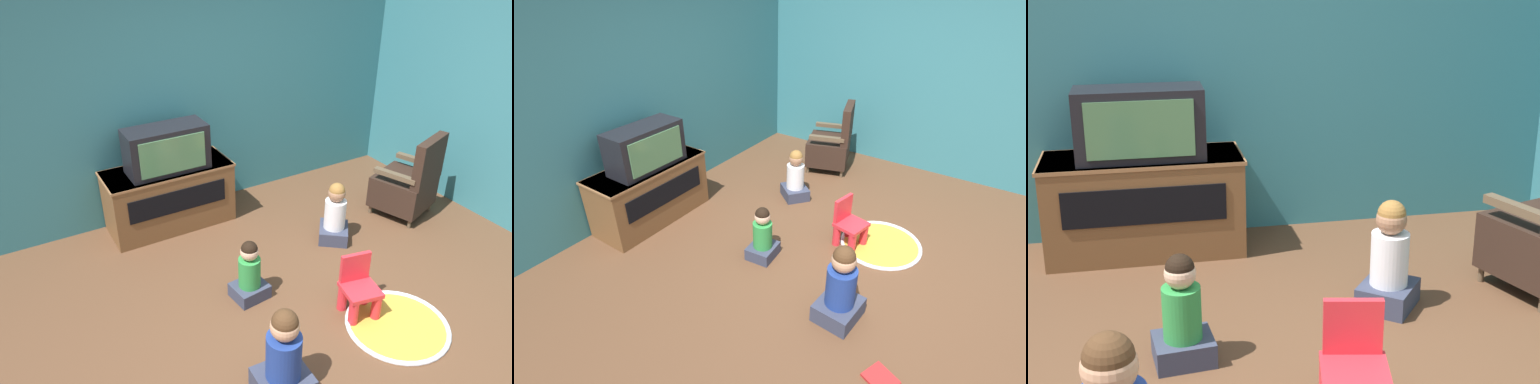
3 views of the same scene
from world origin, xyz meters
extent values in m
plane|color=brown|center=(0.00, 0.00, 0.00)|extent=(30.00, 30.00, 0.00)
cube|color=teal|center=(-0.23, 2.44, 1.28)|extent=(5.53, 0.12, 2.56)
cube|color=teal|center=(2.47, -0.25, 1.28)|extent=(0.12, 5.50, 2.56)
cube|color=brown|center=(-0.55, 2.10, 0.33)|extent=(1.26, 0.53, 0.65)
cube|color=#90603A|center=(-0.55, 2.10, 0.64)|extent=(1.28, 0.54, 0.02)
cube|color=black|center=(-0.55, 1.83, 0.41)|extent=(1.01, 0.01, 0.24)
cube|color=black|center=(-0.55, 2.05, 0.88)|extent=(0.80, 0.34, 0.45)
cube|color=#47754C|center=(-0.55, 1.87, 0.88)|extent=(0.65, 0.02, 0.35)
cylinder|color=brown|center=(1.87, 1.36, 0.05)|extent=(0.04, 0.04, 0.10)
cylinder|color=brown|center=(1.41, 1.20, 0.05)|extent=(0.04, 0.04, 0.10)
cylinder|color=brown|center=(2.01, 0.92, 0.05)|extent=(0.04, 0.04, 0.10)
cylinder|color=brown|center=(1.56, 0.77, 0.05)|extent=(0.04, 0.04, 0.10)
cube|color=black|center=(1.71, 1.06, 0.27)|extent=(0.71, 0.69, 0.34)
cube|color=black|center=(1.79, 0.84, 0.68)|extent=(0.54, 0.26, 0.49)
cube|color=brown|center=(1.95, 1.14, 0.54)|extent=(0.21, 0.46, 0.05)
cube|color=brown|center=(1.48, 0.98, 0.54)|extent=(0.21, 0.46, 0.05)
cylinder|color=red|center=(0.13, -0.03, 0.13)|extent=(0.08, 0.08, 0.26)
cylinder|color=red|center=(0.33, -0.07, 0.13)|extent=(0.08, 0.08, 0.26)
cylinder|color=red|center=(0.17, 0.15, 0.13)|extent=(0.08, 0.08, 0.26)
cylinder|color=red|center=(0.37, 0.11, 0.13)|extent=(0.08, 0.08, 0.26)
cube|color=red|center=(0.25, 0.04, 0.24)|extent=(0.33, 0.32, 0.04)
cube|color=red|center=(0.28, 0.16, 0.38)|extent=(0.26, 0.09, 0.25)
cylinder|color=gold|center=(0.42, -0.23, 0.01)|extent=(0.82, 0.82, 0.01)
torus|color=silver|center=(0.42, -0.23, 0.01)|extent=(0.82, 0.82, 0.04)
cube|color=#33384C|center=(-0.70, -0.30, 0.08)|extent=(0.38, 0.34, 0.16)
cylinder|color=navy|center=(-0.70, -0.30, 0.33)|extent=(0.24, 0.24, 0.34)
sphere|color=tan|center=(-0.70, -0.30, 0.59)|extent=(0.19, 0.19, 0.19)
sphere|color=#472D19|center=(-0.70, -0.30, 0.62)|extent=(0.18, 0.18, 0.18)
cube|color=#33384C|center=(0.75, 1.01, 0.07)|extent=(0.42, 0.42, 0.14)
cylinder|color=silver|center=(0.75, 1.01, 0.29)|extent=(0.21, 0.21, 0.30)
sphere|color=#9E7051|center=(0.75, 1.01, 0.52)|extent=(0.17, 0.17, 0.17)
sphere|color=olive|center=(0.75, 1.01, 0.55)|extent=(0.16, 0.16, 0.16)
cube|color=#33384C|center=(-0.41, 0.67, 0.06)|extent=(0.31, 0.28, 0.12)
cylinder|color=#2D8C3F|center=(-0.41, 0.67, 0.26)|extent=(0.19, 0.19, 0.27)
sphere|color=#D8AD8C|center=(-0.41, 0.67, 0.46)|extent=(0.15, 0.15, 0.15)
sphere|color=black|center=(-0.41, 0.67, 0.49)|extent=(0.14, 0.14, 0.14)
cube|color=#B22323|center=(-1.06, -0.80, 0.01)|extent=(0.25, 0.26, 0.02)
camera|label=1|loc=(-2.03, -2.22, 2.84)|focal=35.00mm
camera|label=2|loc=(-2.94, -1.16, 2.54)|focal=28.00mm
camera|label=3|loc=(-0.55, -2.41, 1.86)|focal=50.00mm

